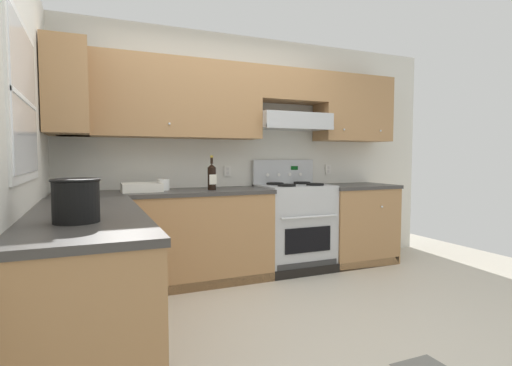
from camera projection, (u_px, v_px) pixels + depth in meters
ground_plane at (276, 326)px, 2.84m from camera, size 7.04×7.04×0.00m
wall_back at (248, 134)px, 4.31m from camera, size 4.68×0.57×2.55m
wall_left at (21, 138)px, 2.34m from camera, size 0.47×4.00×2.55m
counter_back_run at (232, 233)px, 4.00m from camera, size 3.60×0.65×0.91m
counter_left_run at (88, 288)px, 2.33m from camera, size 0.63×1.91×0.91m
stove at (294, 226)px, 4.29m from camera, size 0.76×0.62×1.20m
wine_bottle at (212, 176)px, 3.81m from camera, size 0.08×0.08×0.34m
bowl at (142, 189)px, 3.62m from camera, size 0.36×0.27×0.08m
bucket at (76, 199)px, 1.91m from camera, size 0.23×0.23×0.22m
paper_towel_roll at (163, 185)px, 3.78m from camera, size 0.12×0.12×0.11m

